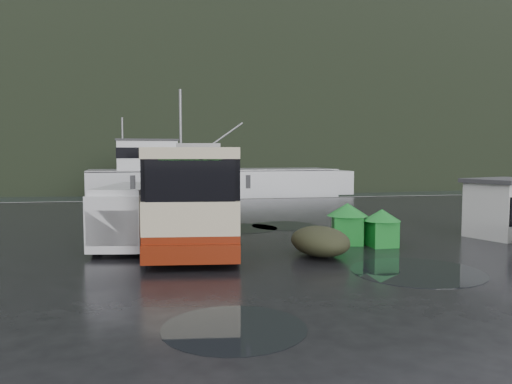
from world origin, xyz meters
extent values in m
plane|color=black|center=(0.00, 0.00, 0.00)|extent=(160.00, 160.00, 0.00)
cube|color=black|center=(0.00, 110.00, 0.00)|extent=(300.00, 180.00, 0.02)
cube|color=#999993|center=(0.00, 20.00, 0.00)|extent=(160.00, 0.60, 1.50)
ellipsoid|color=black|center=(10.00, 250.00, 0.00)|extent=(780.00, 540.00, 570.00)
cylinder|color=black|center=(3.48, -4.43, 0.01)|extent=(3.81, 3.81, 0.01)
cylinder|color=black|center=(-2.41, -8.08, 0.01)|extent=(2.86, 2.86, 0.01)
cylinder|color=black|center=(2.03, 5.32, 0.01)|extent=(3.17, 3.17, 0.01)
cylinder|color=black|center=(-0.08, 4.86, 0.01)|extent=(3.18, 3.18, 0.01)
camera|label=1|loc=(-3.80, -17.46, 3.37)|focal=35.00mm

